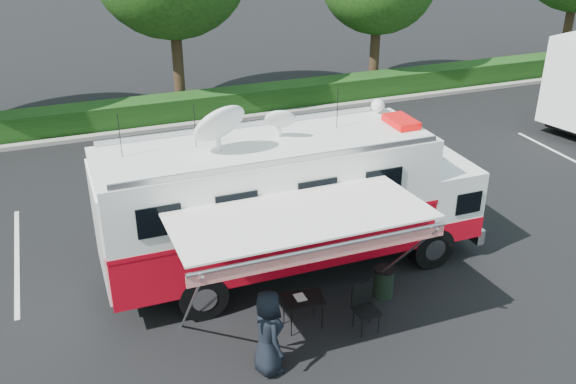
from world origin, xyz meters
name	(u,v)px	position (x,y,z in m)	size (l,w,h in m)	color
ground_plane	(295,268)	(0.00, 0.00, 0.00)	(120.00, 120.00, 0.00)	black
stall_lines	(241,218)	(-0.50, 3.00, 0.00)	(24.12, 5.50, 0.01)	silver
command_truck	(292,202)	(-0.08, 0.00, 1.89)	(9.19, 2.53, 4.41)	black
awning	(302,222)	(-0.90, -2.62, 2.84)	(5.01, 2.59, 3.03)	white
person	(269,369)	(-1.83, -3.22, 0.00)	(0.89, 0.58, 1.82)	black
folding_table	(303,300)	(-0.69, -2.19, 0.69)	(0.95, 0.74, 0.74)	black
folding_chair	(364,303)	(0.52, -2.68, 0.63)	(0.53, 0.55, 1.06)	black
trash_bin	(384,282)	(1.49, -1.81, 0.37)	(0.49, 0.49, 0.74)	black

